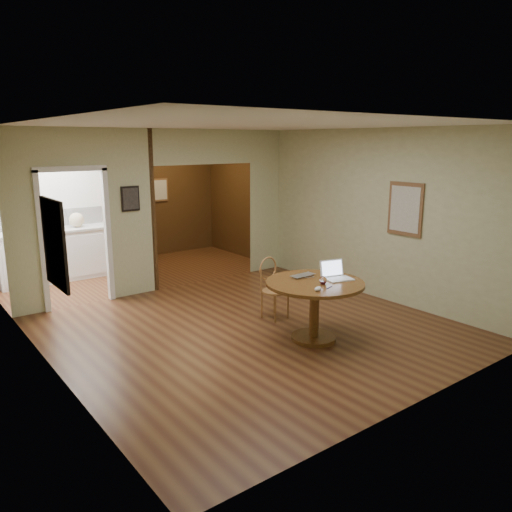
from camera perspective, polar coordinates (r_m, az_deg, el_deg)
floor at (r=6.82m, az=-0.25°, el=-8.47°), size 5.00×5.00×0.00m
room_shell at (r=8.91m, az=-14.87°, el=4.76°), size 5.20×7.50×5.00m
dining_table at (r=6.37m, az=6.72°, el=-4.66°), size 1.24×1.24×0.77m
chair at (r=7.16m, az=1.86°, el=-3.26°), size 0.42×0.42×0.88m
open_laptop at (r=6.47m, az=9.09°, el=-2.03°), size 0.38×0.36×0.23m
closed_laptop at (r=6.48m, az=5.70°, el=-2.35°), size 0.36×0.24×0.03m
mouse at (r=5.93m, az=7.09°, el=-3.73°), size 0.13×0.09×0.05m
wine_glass at (r=6.19m, az=7.68°, el=-2.76°), size 0.09×0.09×0.11m
pen at (r=6.08m, az=8.40°, el=-3.56°), size 0.13×0.05×0.01m
kitchen_cabinet at (r=9.80m, az=-21.84°, el=0.14°), size 2.06×0.60×0.94m
grocery_bag at (r=9.81m, az=-19.82°, el=3.89°), size 0.34×0.32×0.27m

